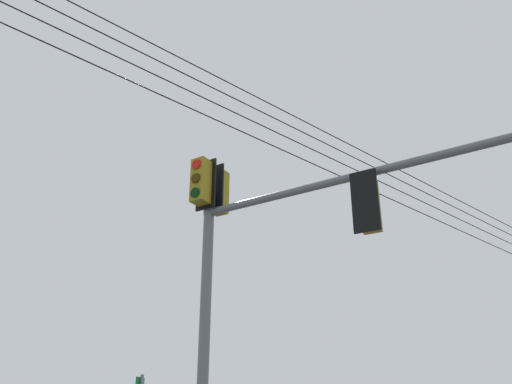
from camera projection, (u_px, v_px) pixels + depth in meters
signal_mast_assembly at (254, 247)px, 9.78m from camera, size 5.02×4.38×6.76m
overhead_wire_span at (269, 123)px, 12.69m from camera, size 13.72×32.28×1.66m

